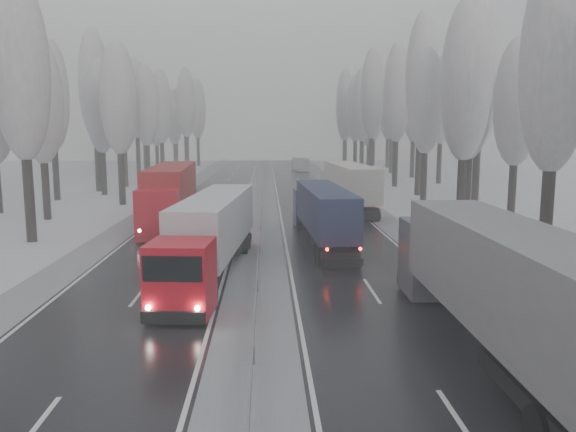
{
  "coord_description": "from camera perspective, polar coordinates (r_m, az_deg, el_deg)",
  "views": [
    {
      "loc": [
        0.45,
        -12.67,
        7.22
      ],
      "look_at": [
        1.75,
        20.68,
        2.2
      ],
      "focal_mm": 35.0,
      "sensor_mm": 36.0,
      "label": 1
    }
  ],
  "objects": [
    {
      "name": "truck_red_red",
      "position": [
        44.79,
        -11.88,
        2.51
      ],
      "size": [
        3.66,
        17.8,
        4.54
      ],
      "rotation": [
        0.0,
        0.0,
        0.05
      ],
      "color": "#BB0A16",
      "rests_on": "ground"
    },
    {
      "name": "tree_72",
      "position": [
        103.07,
        -13.27,
        9.75
      ],
      "size": [
        3.6,
        3.6,
        15.11
      ],
      "color": "black",
      "rests_on": "ground"
    },
    {
      "name": "tree_39",
      "position": [
        135.09,
        6.85,
        9.87
      ],
      "size": [
        3.6,
        3.6,
        16.19
      ],
      "color": "black",
      "rests_on": "ground"
    },
    {
      "name": "shoulder_right",
      "position": [
        44.35,
        10.49,
        -0.93
      ],
      "size": [
        2.4,
        200.0,
        0.04
      ],
      "primitive_type": "cube",
      "color": "#95989C",
      "rests_on": "ground"
    },
    {
      "name": "tree_26",
      "position": [
        76.05,
        11.02,
        12.09
      ],
      "size": [
        3.6,
        3.6,
        18.78
      ],
      "color": "black",
      "rests_on": "ground"
    },
    {
      "name": "tree_78",
      "position": [
        129.35,
        -10.43,
        10.8
      ],
      "size": [
        3.6,
        3.6,
        19.55
      ],
      "color": "black",
      "rests_on": "ground"
    },
    {
      "name": "tree_36",
      "position": [
        120.12,
        5.81,
        11.29
      ],
      "size": [
        3.6,
        3.6,
        20.23
      ],
      "color": "black",
      "rests_on": "ground"
    },
    {
      "name": "tree_16",
      "position": [
        32.05,
        25.65,
        13.91
      ],
      "size": [
        3.6,
        3.6,
        16.53
      ],
      "color": "black",
      "rests_on": "ground"
    },
    {
      "name": "tree_18",
      "position": [
        42.26,
        17.66,
        12.89
      ],
      "size": [
        3.6,
        3.6,
        16.58
      ],
      "color": "black",
      "rests_on": "ground"
    },
    {
      "name": "carriageway_left",
      "position": [
        43.64,
        -9.71,
        -1.07
      ],
      "size": [
        7.5,
        200.0,
        0.03
      ],
      "primitive_type": "cube",
      "color": "black",
      "rests_on": "ground"
    },
    {
      "name": "shoulder_left",
      "position": [
        44.56,
        -16.04,
        -1.08
      ],
      "size": [
        2.4,
        200.0,
        0.04
      ],
      "primitive_type": "cube",
      "color": "#95989C",
      "rests_on": "ground"
    },
    {
      "name": "tree_32",
      "position": [
        103.23,
        6.9,
        10.7
      ],
      "size": [
        3.6,
        3.6,
        17.33
      ],
      "color": "black",
      "rests_on": "ground"
    },
    {
      "name": "tree_35",
      "position": [
        115.7,
        10.16,
        10.68
      ],
      "size": [
        3.6,
        3.6,
        18.25
      ],
      "color": "black",
      "rests_on": "ground"
    },
    {
      "name": "tree_21",
      "position": [
        55.65,
        18.98,
        13.03
      ],
      "size": [
        3.6,
        3.6,
        18.62
      ],
      "color": "black",
      "rests_on": "ground"
    },
    {
      "name": "tree_75",
      "position": [
        118.68,
        -14.48,
        10.6
      ],
      "size": [
        3.6,
        3.6,
        18.6
      ],
      "color": "black",
      "rests_on": "ground"
    },
    {
      "name": "tree_24",
      "position": [
        66.3,
        13.41,
        13.5
      ],
      "size": [
        3.6,
        3.6,
        20.49
      ],
      "color": "black",
      "rests_on": "ground"
    },
    {
      "name": "tree_27",
      "position": [
        81.73,
        15.33,
        11.17
      ],
      "size": [
        3.6,
        3.6,
        17.62
      ],
      "color": "black",
      "rests_on": "ground"
    },
    {
      "name": "tree_38",
      "position": [
        130.75,
        5.9,
        10.43
      ],
      "size": [
        3.6,
        3.6,
        17.97
      ],
      "color": "black",
      "rests_on": "ground"
    },
    {
      "name": "carriageway_right",
      "position": [
        43.54,
        4.13,
        -0.99
      ],
      "size": [
        7.5,
        200.0,
        0.03
      ],
      "primitive_type": "cube",
      "color": "black",
      "rests_on": "ground"
    },
    {
      "name": "tree_37",
      "position": [
        125.11,
        8.75,
        10.0
      ],
      "size": [
        3.6,
        3.6,
        16.37
      ],
      "color": "black",
      "rests_on": "ground"
    },
    {
      "name": "tree_77",
      "position": [
        127.0,
        -11.5,
        9.31
      ],
      "size": [
        3.6,
        3.6,
        14.32
      ],
      "color": "black",
      "rests_on": "ground"
    },
    {
      "name": "tree_33",
      "position": [
        107.64,
        8.21,
        9.56
      ],
      "size": [
        3.6,
        3.6,
        14.33
      ],
      "color": "black",
      "rests_on": "ground"
    },
    {
      "name": "tree_65",
      "position": [
        72.54,
        -19.1,
        12.31
      ],
      "size": [
        3.6,
        3.6,
        19.48
      ],
      "color": "black",
      "rests_on": "ground"
    },
    {
      "name": "tree_63",
      "position": [
        64.48,
        -22.92,
        11.16
      ],
      "size": [
        3.6,
        3.6,
        16.88
      ],
      "color": "black",
      "rests_on": "ground"
    },
    {
      "name": "tree_31",
      "position": [
        100.92,
        10.57,
        11.12
      ],
      "size": [
        3.6,
        3.6,
        18.58
      ],
      "color": "black",
      "rests_on": "ground"
    },
    {
      "name": "tree_58",
      "position": [
        40.54,
        -25.54,
        13.24
      ],
      "size": [
        3.6,
        3.6,
        17.21
      ],
      "color": "black",
      "rests_on": "ground"
    },
    {
      "name": "tree_79",
      "position": [
        133.65,
        -11.36,
        10.02
      ],
      "size": [
        3.6,
        3.6,
        17.07
      ],
      "color": "black",
      "rests_on": "ground"
    },
    {
      "name": "tree_34",
      "position": [
        110.13,
        5.84,
        10.68
      ],
      "size": [
        3.6,
        3.6,
        17.63
      ],
      "color": "black",
      "rests_on": "ground"
    },
    {
      "name": "tree_68",
      "position": [
        83.6,
        -14.24,
        10.72
      ],
      "size": [
        3.6,
        3.6,
        16.65
      ],
      "color": "black",
      "rests_on": "ground"
    },
    {
      "name": "box_truck_distant",
      "position": [
        103.64,
        1.27,
        5.29
      ],
      "size": [
        2.84,
        7.11,
        2.59
      ],
      "rotation": [
        0.0,
        0.0,
        0.11
      ],
      "color": "silver",
      "rests_on": "ground"
    },
    {
      "name": "tree_74",
      "position": [
        113.2,
        -10.32,
        11.19
      ],
      "size": [
        3.6,
        3.6,
        19.68
      ],
      "color": "black",
      "rests_on": "ground"
    },
    {
      "name": "tree_25",
      "position": [
        72.13,
        17.94,
        12.37
      ],
      "size": [
        3.6,
        3.6,
        19.44
      ],
      "color": "black",
      "rests_on": "ground"
    },
    {
      "name": "tree_73",
      "position": [
        107.6,
        -14.42,
        10.37
      ],
      "size": [
        3.6,
        3.6,
        17.22
      ],
      "color": "black",
      "rests_on": "ground"
    },
    {
      "name": "tree_71",
      "position": [
        98.39,
        -15.19,
        11.42
      ],
      "size": [
        3.6,
        3.6,
        19.61
      ],
      "color": "black",
      "rests_on": "ground"
    },
    {
      "name": "tree_30",
      "position": [
        95.83,
        7.59,
        11.06
      ],
      "size": [
        3.6,
        3.6,
        17.86
      ],
      "color": "black",
      "rests_on": "ground"
    },
    {
      "name": "truck_grey_tarp",
      "position": [
        19.15,
        20.52,
        -6.06
      ],
      "size": [
        2.86,
        17.21,
        4.4
      ],
      "rotation": [
        0.0,
        0.0,
        -0.01
      ],
      "color": "#47474C",
      "rests_on": "ground"
    },
    {
      "name": "truck_cream_box",
      "position": [
        52.13,
        6.06,
        3.33
      ],
      "size": [
        3.54,
        16.88,
        4.3
      ],
      "rotation": [
        0.0,
        0.0,
        0.05
      ],
      "color": "beige",
      "rests_on": "ground"
    },
    {
      "name": "tree_28",
      "position": [
        86.27,
        8.57,
        12.07
      ],
      "size": [
        3.6,
        3.6,
        19.62
      ],
      "color": "black",
      "rests_on": "ground"
    },
    {
      "name": "tree_23",
      "position": [
        66.35,
        18.17,
        9.48
      ],
      "size": [
        3.6,
        3.6,
        13.55
      ],
      "color": "black",
      "rests_on": "ground"
    },
    {
      "name": "tree_66",
      "position": [
        77.33,
        -16.42,
        10.16
      ],
      "size": [
        3.6,
        3.6,
        15.23
      ],
      "color": "black",
      "rests_on": "ground"
    },
    {
      "name": "tree_64",
      "position": [
        68.06,
        -18.51,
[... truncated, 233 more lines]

